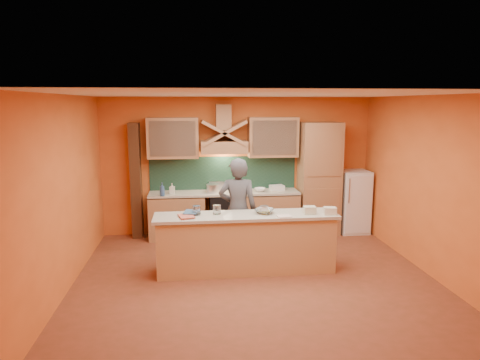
{
  "coord_description": "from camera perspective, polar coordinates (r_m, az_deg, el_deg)",
  "views": [
    {
      "loc": [
        -0.93,
        -6.19,
        2.67
      ],
      "look_at": [
        -0.13,
        0.9,
        1.39
      ],
      "focal_mm": 32.0,
      "sensor_mm": 36.0,
      "label": 1
    }
  ],
  "objects": [
    {
      "name": "bowl_back",
      "position": [
        8.63,
        2.67,
        -1.3
      ],
      "size": [
        0.25,
        0.25,
        0.07
      ],
      "primitive_type": "imported",
      "rotation": [
        0.0,
        0.0,
        -0.12
      ],
      "color": "white",
      "rests_on": "counter_top"
    },
    {
      "name": "pantry_column",
      "position": [
        8.91,
        10.5,
        0.18
      ],
      "size": [
        0.8,
        0.6,
        2.3
      ],
      "primitive_type": "cube",
      "color": "#AE784F",
      "rests_on": "floor"
    },
    {
      "name": "ceiling",
      "position": [
        6.26,
        2.16,
        11.35
      ],
      "size": [
        5.5,
        5.0,
        0.01
      ],
      "primitive_type": "cube",
      "color": "white",
      "rests_on": "wall_back"
    },
    {
      "name": "hood_chimney",
      "position": [
        8.57,
        -2.24,
        8.36
      ],
      "size": [
        0.3,
        0.3,
        0.5
      ],
      "primitive_type": "cube",
      "color": "#AE784F",
      "rests_on": "wall_back"
    },
    {
      "name": "jar_small",
      "position": [
        6.78,
        -3.09,
        -3.96
      ],
      "size": [
        0.13,
        0.13,
        0.14
      ],
      "primitive_type": "cylinder",
      "rotation": [
        0.0,
        0.0,
        0.06
      ],
      "color": "silver",
      "rests_on": "island_top"
    },
    {
      "name": "book_upper",
      "position": [
        6.83,
        -7.43,
        -4.25
      ],
      "size": [
        0.26,
        0.32,
        0.02
      ],
      "primitive_type": "imported",
      "rotation": [
        0.0,
        0.0,
        -0.18
      ],
      "color": "#395B7F",
      "rests_on": "island_top"
    },
    {
      "name": "wall_back",
      "position": [
        8.83,
        -0.32,
        1.91
      ],
      "size": [
        5.5,
        0.02,
        2.8
      ],
      "primitive_type": "cube",
      "color": "orange",
      "rests_on": "floor"
    },
    {
      "name": "grocery_bag_b",
      "position": [
        6.9,
        11.92,
        -4.04
      ],
      "size": [
        0.21,
        0.17,
        0.12
      ],
      "primitive_type": "cube",
      "rotation": [
        0.0,
        0.0,
        -0.13
      ],
      "color": "beige",
      "rests_on": "island_top"
    },
    {
      "name": "base_cabinet_left",
      "position": [
        8.69,
        -8.35,
        -4.87
      ],
      "size": [
        1.1,
        0.6,
        0.86
      ],
      "primitive_type": "cube",
      "color": "#AE784F",
      "rests_on": "floor"
    },
    {
      "name": "pot_large",
      "position": [
        8.55,
        -3.67,
        -1.21
      ],
      "size": [
        0.32,
        0.32,
        0.17
      ],
      "primitive_type": "cylinder",
      "rotation": [
        0.0,
        0.0,
        -0.41
      ],
      "color": "silver",
      "rests_on": "stove"
    },
    {
      "name": "mixing_bowl",
      "position": [
        6.83,
        3.26,
        -4.16
      ],
      "size": [
        0.39,
        0.39,
        0.07
      ],
      "primitive_type": "imported",
      "rotation": [
        0.0,
        0.0,
        -0.4
      ],
      "color": "white",
      "rests_on": "island_top"
    },
    {
      "name": "floor",
      "position": [
        6.81,
        2.0,
        -12.93
      ],
      "size": [
        5.5,
        5.0,
        0.01
      ],
      "primitive_type": "cube",
      "color": "brown",
      "rests_on": "ground"
    },
    {
      "name": "book_lower",
      "position": [
        6.62,
        -8.1,
        -4.92
      ],
      "size": [
        0.28,
        0.34,
        0.03
      ],
      "primitive_type": "imported",
      "rotation": [
        0.0,
        0.0,
        0.23
      ],
      "color": "#C45A46",
      "rests_on": "island_top"
    },
    {
      "name": "upper_cabinet_right",
      "position": [
        8.7,
        4.41,
        5.73
      ],
      "size": [
        1.0,
        0.35,
        0.8
      ],
      "primitive_type": "cube",
      "color": "#AE784F",
      "rests_on": "wall_back"
    },
    {
      "name": "soap_bottle_a",
      "position": [
        8.5,
        -9.04,
        -1.12
      ],
      "size": [
        0.11,
        0.11,
        0.21
      ],
      "primitive_type": "imported",
      "rotation": [
        0.0,
        0.0,
        -0.18
      ],
      "color": "silver",
      "rests_on": "counter_top"
    },
    {
      "name": "island_top",
      "position": [
        6.77,
        0.83,
        -4.8
      ],
      "size": [
        2.9,
        0.62,
        0.05
      ],
      "primitive_type": "cube",
      "color": "#B3AA98",
      "rests_on": "island_body"
    },
    {
      "name": "soap_bottle_b",
      "position": [
        8.31,
        -10.34,
        -1.23
      ],
      "size": [
        0.13,
        0.14,
        0.26
      ],
      "primitive_type": "imported",
      "rotation": [
        0.0,
        0.0,
        0.46
      ],
      "color": "#305285",
      "rests_on": "counter_top"
    },
    {
      "name": "grocery_bag_a",
      "position": [
        6.88,
        9.27,
        -3.98
      ],
      "size": [
        0.19,
        0.16,
        0.12
      ],
      "primitive_type": "cube",
      "rotation": [
        0.0,
        0.0,
        -0.05
      ],
      "color": "beige",
      "rests_on": "island_top"
    },
    {
      "name": "island_body",
      "position": [
        6.91,
        0.82,
        -8.65
      ],
      "size": [
        2.8,
        0.55,
        0.88
      ],
      "primitive_type": "cube",
      "color": "tan",
      "rests_on": "floor"
    },
    {
      "name": "fridge",
      "position": [
        9.25,
        14.85,
        -2.78
      ],
      "size": [
        0.58,
        0.6,
        1.3
      ],
      "primitive_type": "cube",
      "color": "white",
      "rests_on": "floor"
    },
    {
      "name": "wall_left",
      "position": [
        6.58,
        -22.37,
        -1.74
      ],
      "size": [
        0.02,
        5.0,
        2.8
      ],
      "primitive_type": "cube",
      "color": "orange",
      "rests_on": "floor"
    },
    {
      "name": "wall_front",
      "position": [
        4.01,
        7.41,
        -8.38
      ],
      "size": [
        5.5,
        0.02,
        2.8
      ],
      "primitive_type": "cube",
      "color": "orange",
      "rests_on": "floor"
    },
    {
      "name": "upper_cabinet_left",
      "position": [
        8.55,
        -8.94,
        5.56
      ],
      "size": [
        1.0,
        0.35,
        0.8
      ],
      "primitive_type": "cube",
      "color": "#AE784F",
      "rests_on": "wall_back"
    },
    {
      "name": "pot_small",
      "position": [
        8.7,
        -0.95,
        -1.14
      ],
      "size": [
        0.26,
        0.26,
        0.12
      ],
      "primitive_type": "cylinder",
      "rotation": [
        0.0,
        0.0,
        -0.25
      ],
      "color": "#BCBBC3",
      "rests_on": "stove"
    },
    {
      "name": "jar_large",
      "position": [
        6.76,
        -5.83,
        -4.04
      ],
      "size": [
        0.16,
        0.16,
        0.14
      ],
      "primitive_type": "cylinder",
      "rotation": [
        0.0,
        0.0,
        -0.3
      ],
      "color": "silver",
      "rests_on": "island_top"
    },
    {
      "name": "range_hood",
      "position": [
        8.51,
        -2.16,
        4.44
      ],
      "size": [
        0.92,
        0.5,
        0.24
      ],
      "primitive_type": "cube",
      "color": "#AE784F",
      "rests_on": "wall_back"
    },
    {
      "name": "kitchen_scale",
      "position": [
        6.83,
        3.21,
        -4.02
      ],
      "size": [
        0.14,
        0.14,
        0.11
      ],
      "primitive_type": "cube",
      "rotation": [
        0.0,
        0.0,
        -0.1
      ],
      "color": "white",
      "rests_on": "island_top"
    },
    {
      "name": "stove",
      "position": [
        8.7,
        -2.07,
        -4.61
      ],
      "size": [
        0.6,
        0.58,
        0.9
      ],
      "primitive_type": "cube",
      "color": "black",
      "rests_on": "floor"
    },
    {
      "name": "person",
      "position": [
        7.23,
        -0.29,
        -4.06
      ],
      "size": [
        0.71,
        0.53,
        1.79
      ],
      "primitive_type": "imported",
      "rotation": [
        0.0,
        0.0,
        2.98
      ],
      "color": "#4C4C51",
      "rests_on": "floor"
    },
    {
      "name": "wall_right",
      "position": [
        7.31,
        23.91,
        -0.71
      ],
      "size": [
        0.02,
        5.0,
        2.8
      ],
      "primitive_type": "cube",
      "color": "orange",
      "rests_on": "floor"
    },
    {
      "name": "dish_rack",
      "position": [
        8.81,
        4.94,
        -1.01
      ],
      "size": [
        0.31,
        0.26,
        0.1
      ],
      "primitive_type": "cube",
      "rotation": [
        0.0,
        0.0,
        0.22
      ],
      "color": "white",
      "rests_on": "counter_top"
    },
    {
      "name": "base_cabinet_right",
      "position": [
        8.83,
        4.1,
        -4.55
      ],
      "size": [
        1.1,
        0.6,
        0.86
      ],
      "primitive_type": "cube",
      "color": "#AE784F",
      "rests_on": "floor"
    },
    {
      "name": "trim_column_left",
      "position": [
        8.75,
        -13.69,
        -0.12
      ],
      "size": [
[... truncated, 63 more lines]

